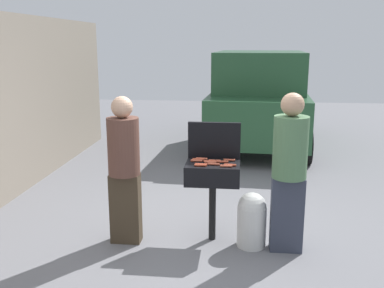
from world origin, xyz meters
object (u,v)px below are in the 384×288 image
hot_dog_7 (226,166)px  hot_dog_5 (230,165)px  hot_dog_9 (222,162)px  person_left (124,165)px  hot_dog_1 (198,159)px  hot_dog_10 (215,161)px  hot_dog_8 (202,159)px  bbq_grill (213,175)px  hot_dog_4 (201,164)px  propane_tank (252,219)px  hot_dog_11 (210,162)px  hot_dog_0 (214,164)px  hot_dog_6 (229,160)px  person_right (289,168)px  parked_minivan (259,98)px  hot_dog_3 (209,161)px  hot_dog_12 (201,165)px  hot_dog_2 (197,161)px

hot_dog_7 → hot_dog_5: bearing=46.5°
hot_dog_9 → person_left: (-1.07, -0.19, -0.02)m
hot_dog_1 → hot_dog_10: same height
hot_dog_8 → person_left: 0.88m
bbq_grill → hot_dog_9: size_ratio=6.96×
hot_dog_4 → propane_tank: (0.56, -0.02, -0.60)m
person_left → propane_tank: bearing=3.7°
hot_dog_8 → hot_dog_11: (0.11, -0.14, 0.00)m
hot_dog_0 → hot_dog_6: size_ratio=1.00×
hot_dog_1 → hot_dog_8: same height
person_right → parked_minivan: 5.10m
bbq_grill → hot_dog_10: bearing=74.9°
propane_tank → bbq_grill: bearing=164.3°
hot_dog_5 → hot_dog_9: same height
hot_dog_9 → hot_dog_0: bearing=-130.8°
hot_dog_8 → hot_dog_11: same height
bbq_grill → hot_dog_7: size_ratio=6.96×
hot_dog_8 → person_left: size_ratio=0.08×
hot_dog_5 → hot_dog_11: 0.24m
hot_dog_4 → parked_minivan: 5.10m
bbq_grill → hot_dog_3: 0.16m
hot_dog_10 → person_left: (-0.98, -0.22, -0.02)m
hot_dog_6 → hot_dog_12: bearing=-139.9°
hot_dog_2 → hot_dog_7: size_ratio=1.00×
hot_dog_0 → person_left: person_left is taller
hot_dog_9 → person_left: size_ratio=0.08×
hot_dog_12 → hot_dog_4: bearing=83.2°
hot_dog_6 → hot_dog_3: bearing=-159.5°
person_right → hot_dog_3: bearing=-6.1°
hot_dog_8 → hot_dog_12: bearing=-87.6°
hot_dog_10 → person_right: person_right is taller
hot_dog_2 → hot_dog_9: 0.29m
hot_dog_0 → hot_dog_11: same height
hot_dog_5 → hot_dog_0: bearing=173.8°
hot_dog_11 → parked_minivan: (0.73, 4.93, 0.11)m
hot_dog_3 → hot_dog_9: bearing=0.0°
hot_dog_10 → hot_dog_5: bearing=-41.1°
bbq_grill → hot_dog_3: bearing=147.0°
hot_dog_8 → hot_dog_9: 0.26m
hot_dog_10 → person_right: size_ratio=0.08×
bbq_grill → hot_dog_2: 0.24m
hot_dog_7 → parked_minivan: bearing=83.8°
hot_dog_9 → parked_minivan: bearing=83.1°
hot_dog_2 → hot_dog_4: bearing=-66.1°
bbq_grill → person_left: (-0.96, -0.16, 0.14)m
hot_dog_6 → hot_dog_11: (-0.21, -0.12, 0.00)m
hot_dog_0 → propane_tank: 0.74m
hot_dog_1 → person_right: person_right is taller
hot_dog_7 → hot_dog_12: same height
hot_dog_2 → person_right: person_right is taller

